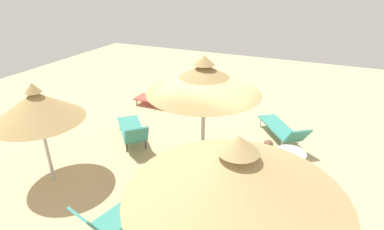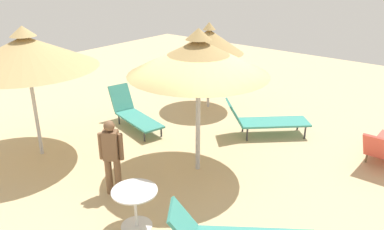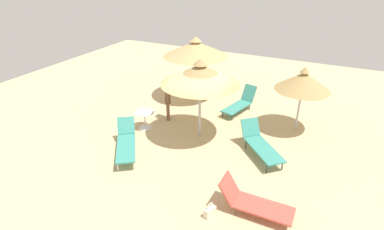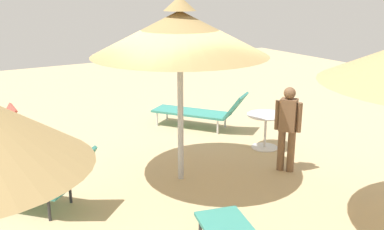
{
  "view_description": "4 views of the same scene",
  "coord_description": "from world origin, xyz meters",
  "views": [
    {
      "loc": [
        -2.37,
        6.65,
        4.7
      ],
      "look_at": [
        0.58,
        -0.15,
        1.22
      ],
      "focal_mm": 28.06,
      "sensor_mm": 36.0,
      "label": 1
    },
    {
      "loc": [
        -5.65,
        -4.17,
        4.16
      ],
      "look_at": [
        0.0,
        0.38,
        1.25
      ],
      "focal_mm": 35.81,
      "sensor_mm": 36.0,
      "label": 2
    },
    {
      "loc": [
        4.34,
        -9.07,
        6.01
      ],
      "look_at": [
        0.16,
        -0.51,
        1.25
      ],
      "focal_mm": 29.13,
      "sensor_mm": 36.0,
      "label": 3
    },
    {
      "loc": [
        3.44,
        6.2,
        3.13
      ],
      "look_at": [
        -0.4,
        -0.14,
        0.95
      ],
      "focal_mm": 40.57,
      "sensor_mm": 36.0,
      "label": 4
    }
  ],
  "objects": [
    {
      "name": "lounge_chair_near_left",
      "position": [
        0.79,
        3.02,
        0.4
      ],
      "size": [
        1.06,
        2.07,
        0.99
      ],
      "color": "teal",
      "rests_on": "ground"
    },
    {
      "name": "parasol_umbrella_edge",
      "position": [
        0.08,
        0.28,
        2.45
      ],
      "size": [
        2.8,
        2.8,
        3.01
      ],
      "color": "#B2B2B7",
      "rests_on": "ground"
    },
    {
      "name": "person_standing_front",
      "position": [
        -1.67,
        0.95,
        0.85
      ],
      "size": [
        0.34,
        0.4,
        1.52
      ],
      "color": "brown",
      "rests_on": "ground"
    },
    {
      "name": "parasol_umbrella_center",
      "position": [
        -1.64,
        3.54,
        2.4
      ],
      "size": [
        2.99,
        2.99,
        2.95
      ],
      "color": "#B2B2B7",
      "rests_on": "ground"
    },
    {
      "name": "lounge_chair_near_right",
      "position": [
        -1.7,
        -1.87,
        0.41
      ],
      "size": [
        1.76,
        2.13,
        0.9
      ],
      "color": "teal",
      "rests_on": "ground"
    },
    {
      "name": "parasol_umbrella_far_right",
      "position": [
        3.28,
        2.38,
        2.02
      ],
      "size": [
        2.04,
        2.04,
        2.57
      ],
      "color": "#B2B2B7",
      "rests_on": "ground"
    },
    {
      "name": "lounge_chair_far_left",
      "position": [
        2.46,
        0.02,
        0.43
      ],
      "size": [
        1.91,
        1.98,
        0.95
      ],
      "color": "teal",
      "rests_on": "ground"
    },
    {
      "name": "handbag",
      "position": [
        2.07,
        -3.37,
        0.15
      ],
      "size": [
        0.26,
        0.38,
        0.43
      ],
      "color": "beige",
      "rests_on": "ground"
    },
    {
      "name": "ground",
      "position": [
        0.0,
        0.0,
        -0.05
      ],
      "size": [
        24.0,
        24.0,
        0.1
      ],
      "primitive_type": "cube",
      "color": "tan"
    },
    {
      "name": "lounge_chair_back",
      "position": [
        3.03,
        -2.76,
        0.35
      ],
      "size": [
        1.92,
        0.69,
        0.87
      ],
      "color": "#CC4C3F",
      "rests_on": "ground"
    },
    {
      "name": "side_table_round",
      "position": [
        -2.1,
        -0.12,
        0.49
      ],
      "size": [
        0.76,
        0.76,
        0.71
      ],
      "color": "silver",
      "rests_on": "ground"
    }
  ]
}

